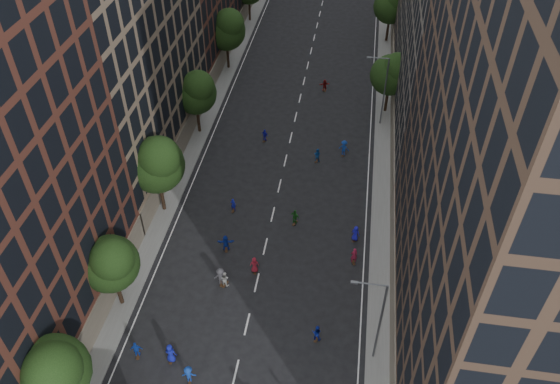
# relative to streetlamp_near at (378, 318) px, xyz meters

# --- Properties ---
(ground) EXTENTS (240.00, 240.00, 0.00)m
(ground) POSITION_rel_streetlamp_near_xyz_m (-10.37, 28.00, -5.17)
(ground) COLOR black
(ground) RESTS_ON ground
(sidewalk_left) EXTENTS (4.00, 105.00, 0.15)m
(sidewalk_left) POSITION_rel_streetlamp_near_xyz_m (-22.37, 35.50, -5.09)
(sidewalk_left) COLOR slate
(sidewalk_left) RESTS_ON ground
(sidewalk_right) EXTENTS (4.00, 105.00, 0.15)m
(sidewalk_right) POSITION_rel_streetlamp_near_xyz_m (1.63, 35.50, -5.09)
(sidewalk_right) COLOR slate
(sidewalk_right) RESTS_ON ground
(bldg_left_b) EXTENTS (14.00, 26.00, 34.00)m
(bldg_left_b) POSITION_rel_streetlamp_near_xyz_m (-29.37, 23.00, 11.83)
(bldg_left_b) COLOR #7E6852
(bldg_left_b) RESTS_ON ground
(bldg_right_a) EXTENTS (14.00, 30.00, 36.00)m
(bldg_right_a) POSITION_rel_streetlamp_near_xyz_m (8.63, 3.00, 12.83)
(bldg_right_a) COLOR #483326
(bldg_right_a) RESTS_ON ground
(bldg_right_b) EXTENTS (14.00, 28.00, 33.00)m
(bldg_right_b) POSITION_rel_streetlamp_near_xyz_m (8.63, 32.00, 11.33)
(bldg_right_b) COLOR #615950
(bldg_right_b) RESTS_ON ground
(tree_left_0) EXTENTS (5.20, 5.20, 8.83)m
(tree_left_0) POSITION_rel_streetlamp_near_xyz_m (-21.38, -8.15, 0.79)
(tree_left_0) COLOR black
(tree_left_0) RESTS_ON ground
(tree_left_1) EXTENTS (4.80, 4.80, 8.21)m
(tree_left_1) POSITION_rel_streetlamp_near_xyz_m (-21.39, 1.86, 0.38)
(tree_left_1) COLOR black
(tree_left_1) RESTS_ON ground
(tree_left_2) EXTENTS (5.60, 5.60, 9.45)m
(tree_left_2) POSITION_rel_streetlamp_near_xyz_m (-21.36, 13.83, 1.19)
(tree_left_2) COLOR black
(tree_left_2) RESTS_ON ground
(tree_left_3) EXTENTS (5.00, 5.00, 8.58)m
(tree_left_3) POSITION_rel_streetlamp_near_xyz_m (-21.38, 27.85, 0.65)
(tree_left_3) COLOR black
(tree_left_3) RESTS_ON ground
(tree_left_4) EXTENTS (5.40, 5.40, 9.08)m
(tree_left_4) POSITION_rel_streetlamp_near_xyz_m (-21.37, 43.84, 0.93)
(tree_left_4) COLOR black
(tree_left_4) RESTS_ON ground
(tree_right_a) EXTENTS (5.00, 5.00, 8.39)m
(tree_right_a) POSITION_rel_streetlamp_near_xyz_m (1.02, 35.85, 0.46)
(tree_right_a) COLOR black
(tree_right_a) RESTS_ON ground
(tree_right_b) EXTENTS (5.20, 5.20, 8.83)m
(tree_right_b) POSITION_rel_streetlamp_near_xyz_m (1.02, 55.85, 0.79)
(tree_right_b) COLOR black
(tree_right_b) RESTS_ON ground
(streetlamp_near) EXTENTS (2.64, 0.22, 9.06)m
(streetlamp_near) POSITION_rel_streetlamp_near_xyz_m (0.00, 0.00, 0.00)
(streetlamp_near) COLOR #595B60
(streetlamp_near) RESTS_ON ground
(streetlamp_far) EXTENTS (2.64, 0.22, 9.06)m
(streetlamp_far) POSITION_rel_streetlamp_near_xyz_m (0.00, 33.00, 0.00)
(streetlamp_far) COLOR #595B60
(streetlamp_far) RESTS_ON ground
(skater_0) EXTENTS (0.99, 0.70, 1.91)m
(skater_0) POSITION_rel_streetlamp_near_xyz_m (-15.61, -2.73, -4.21)
(skater_0) COLOR #131BA0
(skater_0) RESTS_ON ground
(skater_2) EXTENTS (0.89, 0.75, 1.63)m
(skater_2) POSITION_rel_streetlamp_near_xyz_m (-4.44, 0.99, -4.35)
(skater_2) COLOR navy
(skater_2) RESTS_ON ground
(skater_3) EXTENTS (1.19, 0.80, 1.72)m
(skater_3) POSITION_rel_streetlamp_near_xyz_m (-13.71, -4.23, -4.31)
(skater_3) COLOR #13389C
(skater_3) RESTS_ON ground
(skater_4) EXTENTS (1.04, 0.60, 1.66)m
(skater_4) POSITION_rel_streetlamp_near_xyz_m (-18.43, -2.74, -4.34)
(skater_4) COLOR #1641BA
(skater_4) RESTS_ON ground
(skater_6) EXTENTS (0.94, 0.72, 1.72)m
(skater_6) POSITION_rel_streetlamp_near_xyz_m (-10.79, 7.28, -4.31)
(skater_6) COLOR maroon
(skater_6) RESTS_ON ground
(skater_7) EXTENTS (0.75, 0.60, 1.77)m
(skater_7) POSITION_rel_streetlamp_near_xyz_m (-1.87, 9.78, -4.28)
(skater_7) COLOR maroon
(skater_7) RESTS_ON ground
(skater_8) EXTENTS (0.93, 0.83, 1.58)m
(skater_8) POSITION_rel_streetlamp_near_xyz_m (-13.13, 5.34, -4.38)
(skater_8) COLOR #B0B0AC
(skater_8) RESTS_ON ground
(skater_9) EXTENTS (1.33, 0.96, 1.86)m
(skater_9) POSITION_rel_streetlamp_near_xyz_m (-13.53, 5.43, -4.24)
(skater_9) COLOR #3F3E43
(skater_9) RESTS_ON ground
(skater_10) EXTENTS (1.10, 0.79, 1.73)m
(skater_10) POSITION_rel_streetlamp_near_xyz_m (-7.95, 14.04, -4.30)
(skater_10) COLOR #1A591B
(skater_10) RESTS_ON ground
(skater_11) EXTENTS (1.67, 0.81, 1.73)m
(skater_11) POSITION_rel_streetlamp_near_xyz_m (-13.99, 9.52, -4.30)
(skater_11) COLOR #142DA3
(skater_11) RESTS_ON ground
(skater_12) EXTENTS (0.99, 0.85, 1.72)m
(skater_12) POSITION_rel_streetlamp_near_xyz_m (-1.87, 12.67, -4.31)
(skater_12) COLOR #1915B0
(skater_12) RESTS_ON ground
(skater_13) EXTENTS (0.59, 0.43, 1.52)m
(skater_13) POSITION_rel_streetlamp_near_xyz_m (-14.48, 14.97, -4.41)
(skater_13) COLOR #121893
(skater_13) RESTS_ON ground
(skater_14) EXTENTS (0.95, 0.84, 1.63)m
(skater_14) POSITION_rel_streetlamp_near_xyz_m (-6.78, 24.47, -4.35)
(skater_14) COLOR #124595
(skater_14) RESTS_ON ground
(skater_15) EXTENTS (1.39, 1.02, 1.93)m
(skater_15) POSITION_rel_streetlamp_near_xyz_m (-3.86, 26.06, -4.20)
(skater_15) COLOR navy
(skater_15) RESTS_ON ground
(skater_16) EXTENTS (0.97, 0.68, 1.52)m
(skater_16) POSITION_rel_streetlamp_near_xyz_m (-13.35, 27.39, -4.41)
(skater_16) COLOR #1618B8
(skater_16) RESTS_ON ground
(skater_17) EXTENTS (1.53, 0.92, 1.58)m
(skater_17) POSITION_rel_streetlamp_near_xyz_m (-7.34, 39.91, -4.38)
(skater_17) COLOR maroon
(skater_17) RESTS_ON ground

